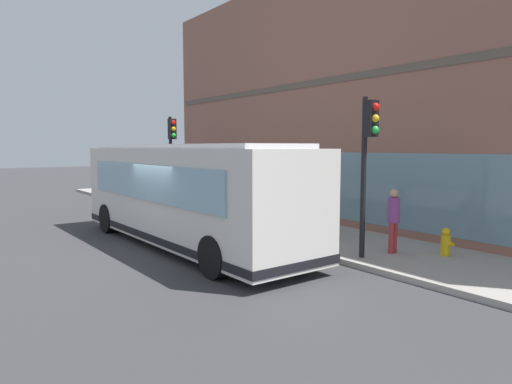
{
  "coord_description": "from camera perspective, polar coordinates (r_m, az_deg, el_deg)",
  "views": [
    {
      "loc": [
        -5.9,
        -11.6,
        2.99
      ],
      "look_at": [
        3.1,
        0.43,
        1.49
      ],
      "focal_mm": 31.77,
      "sensor_mm": 36.0,
      "label": 1
    }
  ],
  "objects": [
    {
      "name": "fire_hydrant",
      "position": [
        12.92,
        22.78,
        -5.82
      ],
      "size": [
        0.35,
        0.35,
        0.74
      ],
      "color": "yellow",
      "rests_on": "sidewalk_curb"
    },
    {
      "name": "building_corner",
      "position": [
        20.24,
        18.29,
        10.83
      ],
      "size": [
        8.63,
        22.88,
        9.81
      ],
      "color": "#8C5B4C",
      "rests_on": "ground"
    },
    {
      "name": "traffic_light_down_block",
      "position": [
        20.65,
        -10.57,
        5.8
      ],
      "size": [
        0.32,
        0.49,
        4.18
      ],
      "color": "black",
      "rests_on": "sidewalk_curb"
    },
    {
      "name": "city_bus_nearside",
      "position": [
        13.75,
        -8.82,
        -0.37
      ],
      "size": [
        2.66,
        10.06,
        3.07
      ],
      "color": "silver",
      "rests_on": "ground"
    },
    {
      "name": "pedestrian_near_building_entrance",
      "position": [
        14.42,
        9.52,
        -1.93
      ],
      "size": [
        0.32,
        0.32,
        1.65
      ],
      "color": "#3F8C4C",
      "rests_on": "sidewalk_curb"
    },
    {
      "name": "pedestrian_by_light_pole",
      "position": [
        12.64,
        16.92,
        -2.97
      ],
      "size": [
        0.32,
        0.32,
        1.72
      ],
      "color": "#B23338",
      "rests_on": "sidewalk_curb"
    },
    {
      "name": "ground",
      "position": [
        13.35,
        -9.67,
        -7.33
      ],
      "size": [
        120.0,
        120.0,
        0.0
      ],
      "primitive_type": "plane",
      "color": "#38383A"
    },
    {
      "name": "traffic_light_near_corner",
      "position": [
        11.73,
        13.92,
        5.56
      ],
      "size": [
        0.32,
        0.49,
        4.09
      ],
      "color": "black",
      "rests_on": "sidewalk_curb"
    },
    {
      "name": "pedestrian_walking_along_curb",
      "position": [
        19.58,
        -3.8,
        0.24
      ],
      "size": [
        0.32,
        0.32,
        1.7
      ],
      "color": "#3359A5",
      "rests_on": "sidewalk_curb"
    },
    {
      "name": "sidewalk_curb",
      "position": [
        15.81,
        4.85,
        -4.95
      ],
      "size": [
        3.69,
        40.0,
        0.15
      ],
      "primitive_type": "cube",
      "color": "#9E9991",
      "rests_on": "ground"
    }
  ]
}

